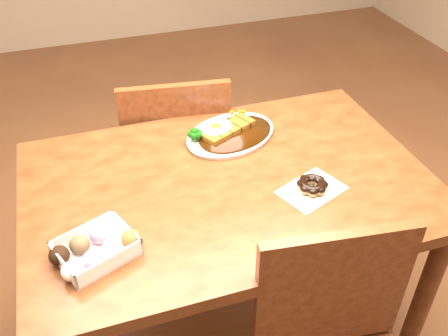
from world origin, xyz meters
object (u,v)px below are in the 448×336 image
object	(u,v)px
table	(228,205)
chair_far	(176,157)
katsu_curry_plate	(229,133)
donut_box	(95,249)
pon_de_ring	(312,185)

from	to	relation	value
table	chair_far	world-z (taller)	chair_far
chair_far	katsu_curry_plate	xyz separation A→B (m)	(0.12, -0.32, 0.29)
donut_box	pon_de_ring	distance (m)	0.63
table	chair_far	xyz separation A→B (m)	(-0.04, 0.54, -0.17)
katsu_curry_plate	donut_box	size ratio (longest dim) A/B	1.67
table	pon_de_ring	xyz separation A→B (m)	(0.21, -0.12, 0.12)
pon_de_ring	chair_far	bearing A→B (deg)	111.53
katsu_curry_plate	pon_de_ring	world-z (taller)	katsu_curry_plate
chair_far	pon_de_ring	world-z (taller)	chair_far
chair_far	pon_de_ring	xyz separation A→B (m)	(0.26, -0.66, 0.29)
chair_far	pon_de_ring	bearing A→B (deg)	119.38
katsu_curry_plate	donut_box	bearing A→B (deg)	-140.19
katsu_curry_plate	pon_de_ring	xyz separation A→B (m)	(0.14, -0.34, 0.00)
table	katsu_curry_plate	size ratio (longest dim) A/B	3.18
katsu_curry_plate	donut_box	xyz separation A→B (m)	(-0.49, -0.41, 0.01)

